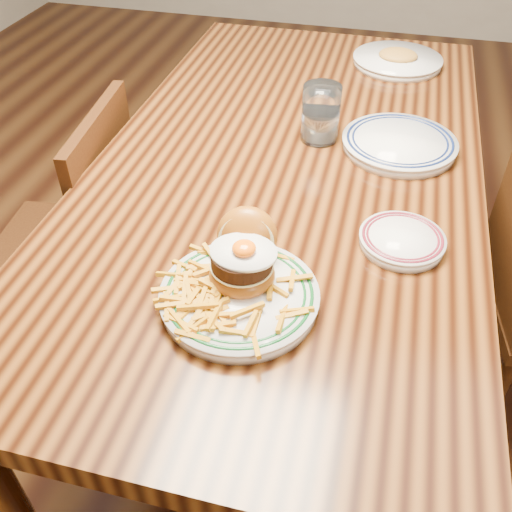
% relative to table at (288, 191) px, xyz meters
% --- Properties ---
extents(floor, '(6.00, 6.00, 0.00)m').
position_rel_table_xyz_m(floor, '(0.00, 0.00, -0.66)').
color(floor, black).
rests_on(floor, ground).
extents(table, '(0.85, 1.60, 0.75)m').
position_rel_table_xyz_m(table, '(0.00, 0.00, 0.00)').
color(table, black).
rests_on(table, floor).
extents(chair_left, '(0.42, 0.42, 0.82)m').
position_rel_table_xyz_m(chair_left, '(-0.56, -0.05, -0.22)').
color(chair_left, '#381F0B').
rests_on(chair_left, floor).
extents(main_plate, '(0.26, 0.28, 0.13)m').
position_rel_table_xyz_m(main_plate, '(0.01, -0.45, 0.12)').
color(main_plate, silver).
rests_on(main_plate, table).
extents(side_plate, '(0.16, 0.16, 0.02)m').
position_rel_table_xyz_m(side_plate, '(0.26, -0.25, 0.10)').
color(side_plate, silver).
rests_on(side_plate, table).
extents(rear_plate, '(0.26, 0.26, 0.03)m').
position_rel_table_xyz_m(rear_plate, '(0.24, 0.10, 0.10)').
color(rear_plate, silver).
rests_on(rear_plate, table).
extents(water_glass, '(0.09, 0.09, 0.13)m').
position_rel_table_xyz_m(water_glass, '(0.05, 0.10, 0.15)').
color(water_glass, white).
rests_on(water_glass, table).
extents(far_plate, '(0.26, 0.26, 0.05)m').
position_rel_table_xyz_m(far_plate, '(0.20, 0.59, 0.10)').
color(far_plate, silver).
rests_on(far_plate, table).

